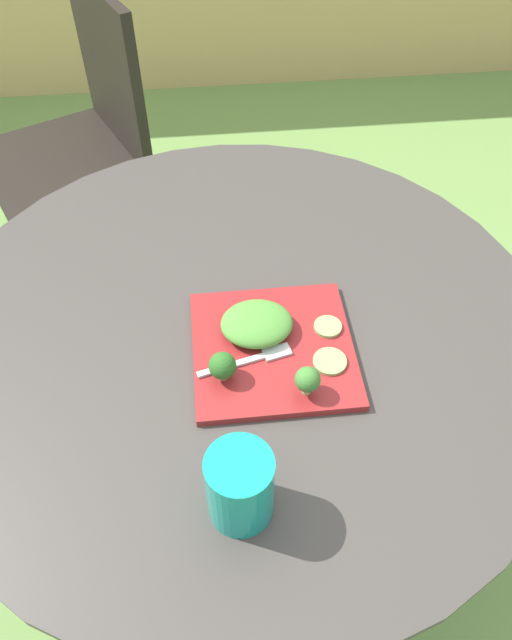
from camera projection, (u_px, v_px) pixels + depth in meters
The scene contains 11 objects.
ground_plane at pixel (245, 504), 1.58m from camera, with size 12.00×12.00×0.00m, color #70994C.
patio_table at pixel (242, 392), 1.19m from camera, with size 1.07×1.07×0.73m.
patio_chair at pixel (84, 126), 1.80m from camera, with size 0.58×0.58×0.90m.
salad_plate at pixel (273, 349), 0.98m from camera, with size 0.26×0.26×0.01m, color maroon.
drinking_glass at pixel (240, 489), 0.77m from camera, with size 0.09×0.09×0.12m.
fork at pixel (254, 359), 0.95m from camera, with size 0.15×0.05×0.00m.
lettuce_mound at pixel (257, 324), 0.98m from camera, with size 0.12×0.10×0.04m, color #519338.
broccoli_floret_0 at pixel (308, 380), 0.89m from camera, with size 0.04×0.04×0.05m.
broccoli_floret_1 at pixel (222, 366), 0.91m from camera, with size 0.04×0.04×0.05m.
cucumber_slice_0 at pixel (330, 361), 0.95m from camera, with size 0.05×0.05×0.01m, color #8EB766.
cucumber_slice_1 at pixel (328, 327), 1.00m from camera, with size 0.05×0.05×0.01m, color #8EB766.
Camera 1 is at (-0.04, -0.67, 1.51)m, focal length 34.07 mm.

